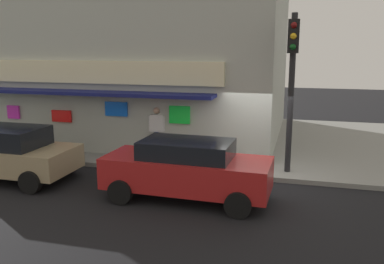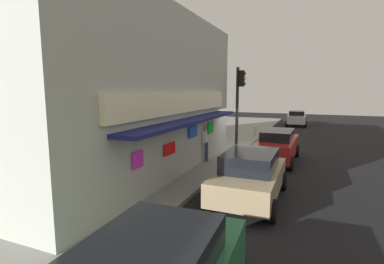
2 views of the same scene
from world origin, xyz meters
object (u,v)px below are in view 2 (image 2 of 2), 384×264
(traffic_light, at_px, (239,96))
(parked_car_silver, at_px, (296,118))
(pedestrian, at_px, (204,141))
(parked_car_tan, at_px, (250,175))
(trash_can, at_px, (110,192))
(fire_hydrant, at_px, (255,131))
(parked_car_red, at_px, (277,145))

(traffic_light, relative_size, parked_car_silver, 1.12)
(pedestrian, bearing_deg, parked_car_silver, -9.85)
(traffic_light, distance_m, parked_car_tan, 8.84)
(traffic_light, xyz_separation_m, trash_can, (-10.63, 1.28, -2.67))
(parked_car_silver, bearing_deg, parked_car_tan, 179.49)
(traffic_light, distance_m, parked_car_silver, 14.27)
(trash_can, xyz_separation_m, pedestrian, (6.17, -0.71, 0.59))
(fire_hydrant, relative_size, parked_car_silver, 0.19)
(fire_hydrant, bearing_deg, parked_car_red, -160.88)
(fire_hydrant, height_order, pedestrian, pedestrian)
(trash_can, xyz_separation_m, parked_car_red, (8.15, -3.89, 0.28))
(pedestrian, bearing_deg, traffic_light, -7.31)
(trash_can, bearing_deg, parked_car_tan, -56.16)
(traffic_light, height_order, parked_car_red, traffic_light)
(fire_hydrant, distance_m, trash_can, 15.24)
(pedestrian, bearing_deg, trash_can, 173.48)
(parked_car_silver, bearing_deg, pedestrian, 170.15)
(traffic_light, distance_m, parked_car_red, 4.32)
(parked_car_red, relative_size, parked_car_silver, 1.03)
(trash_can, distance_m, parked_car_red, 9.04)
(traffic_light, xyz_separation_m, parked_car_silver, (13.82, -2.60, -2.43))
(pedestrian, distance_m, parked_car_silver, 18.56)
(fire_hydrant, distance_m, parked_car_red, 7.44)
(pedestrian, xyz_separation_m, parked_car_red, (1.98, -3.18, -0.30))
(pedestrian, distance_m, parked_car_red, 3.76)
(parked_car_red, bearing_deg, fire_hydrant, 19.12)
(parked_car_tan, relative_size, parked_car_silver, 0.96)
(parked_car_tan, distance_m, parked_car_red, 5.69)
(traffic_light, distance_m, trash_can, 11.04)
(trash_can, distance_m, parked_car_tan, 4.44)
(fire_hydrant, height_order, parked_car_tan, parked_car_tan)
(pedestrian, distance_m, parked_car_tan, 4.76)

